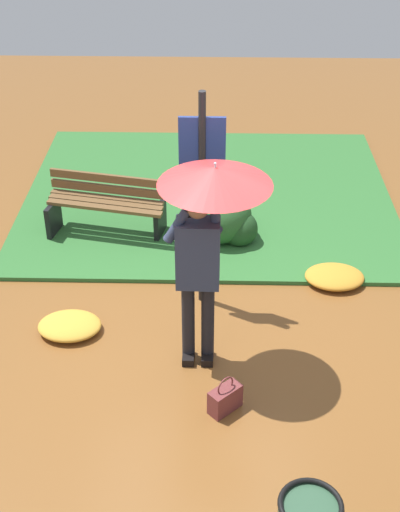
{
  "coord_description": "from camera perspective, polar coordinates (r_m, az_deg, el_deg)",
  "views": [
    {
      "loc": [
        0.13,
        -5.3,
        4.53
      ],
      "look_at": [
        -0.01,
        0.31,
        0.85
      ],
      "focal_mm": 49.9,
      "sensor_mm": 36.0,
      "label": 1
    }
  ],
  "objects": [
    {
      "name": "leaf_pile_near_person",
      "position": [
        7.23,
        -10.41,
        -5.52
      ],
      "size": [
        0.63,
        0.51,
        0.14
      ],
      "color": "gold",
      "rests_on": "ground_plane"
    },
    {
      "name": "leaf_pile_by_bench",
      "position": [
        7.93,
        10.73,
        -1.64
      ],
      "size": [
        0.65,
        0.52,
        0.14
      ],
      "color": "#C68428",
      "rests_on": "ground_plane"
    },
    {
      "name": "grass_verge",
      "position": [
        9.49,
        0.66,
        4.89
      ],
      "size": [
        4.8,
        4.0,
        0.05
      ],
      "color": "#2D662D",
      "rests_on": "ground_plane"
    },
    {
      "name": "shrub_cluster",
      "position": [
        8.41,
        2.02,
        3.03
      ],
      "size": [
        0.79,
        0.71,
        0.64
      ],
      "color": "#285628",
      "rests_on": "ground_plane"
    },
    {
      "name": "info_sign_post",
      "position": [
        6.83,
        0.16,
        6.37
      ],
      "size": [
        0.44,
        0.07,
        2.3
      ],
      "color": "black",
      "rests_on": "ground_plane"
    },
    {
      "name": "person_with_umbrella",
      "position": [
        5.96,
        0.59,
        3.25
      ],
      "size": [
        0.96,
        0.96,
        2.04
      ],
      "color": "black",
      "rests_on": "ground_plane"
    },
    {
      "name": "ground_plane",
      "position": [
        6.98,
        0.01,
        -7.26
      ],
      "size": [
        18.0,
        18.0,
        0.0
      ],
      "primitive_type": "plane",
      "color": "brown"
    },
    {
      "name": "handbag",
      "position": [
        6.28,
        2.02,
        -11.36
      ],
      "size": [
        0.31,
        0.31,
        0.37
      ],
      "color": "brown",
      "rests_on": "ground_plane"
    },
    {
      "name": "park_bench",
      "position": [
        8.54,
        -7.53,
        4.03
      ],
      "size": [
        1.41,
        0.65,
        0.75
      ],
      "color": "black",
      "rests_on": "ground_plane"
    }
  ]
}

